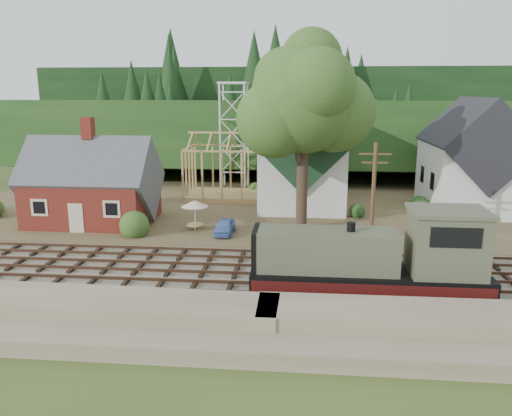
# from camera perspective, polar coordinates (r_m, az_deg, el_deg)

# --- Properties ---
(ground) EXTENTS (140.00, 140.00, 0.00)m
(ground) POSITION_cam_1_polar(r_m,az_deg,el_deg) (31.89, 1.42, -7.78)
(ground) COLOR #384C1E
(ground) RESTS_ON ground
(embankment) EXTENTS (64.00, 5.00, 1.60)m
(embankment) POSITION_cam_1_polar(r_m,az_deg,el_deg) (24.17, -0.03, -15.01)
(embankment) COLOR #7F7259
(embankment) RESTS_ON ground
(railroad_bed) EXTENTS (64.00, 11.00, 0.16)m
(railroad_bed) POSITION_cam_1_polar(r_m,az_deg,el_deg) (31.86, 1.42, -7.65)
(railroad_bed) COLOR #726B5B
(railroad_bed) RESTS_ON ground
(village_flat) EXTENTS (64.00, 26.00, 0.30)m
(village_flat) POSITION_cam_1_polar(r_m,az_deg,el_deg) (49.06, 2.88, -0.07)
(village_flat) COLOR brown
(village_flat) RESTS_ON ground
(hillside) EXTENTS (70.00, 28.96, 12.74)m
(hillside) POSITION_cam_1_polar(r_m,az_deg,el_deg) (72.63, 3.73, 4.16)
(hillside) COLOR #1E3F19
(hillside) RESTS_ON ground
(ridge) EXTENTS (80.00, 20.00, 12.00)m
(ridge) POSITION_cam_1_polar(r_m,az_deg,el_deg) (88.46, 4.05, 5.79)
(ridge) COLOR black
(ridge) RESTS_ON ground
(depot) EXTENTS (10.80, 7.41, 9.00)m
(depot) POSITION_cam_1_polar(r_m,az_deg,el_deg) (45.26, -18.19, 2.11)
(depot) COLOR #5A1D14
(depot) RESTS_ON village_flat
(church) EXTENTS (8.40, 15.17, 13.00)m
(church) POSITION_cam_1_polar(r_m,az_deg,el_deg) (49.77, 5.35, 5.97)
(church) COLOR silver
(church) RESTS_ON village_flat
(farmhouse) EXTENTS (8.40, 10.80, 10.60)m
(farmhouse) POSITION_cam_1_polar(r_m,az_deg,el_deg) (51.68, 23.44, 4.85)
(farmhouse) COLOR silver
(farmhouse) RESTS_ON village_flat
(timber_frame) EXTENTS (8.20, 6.20, 6.99)m
(timber_frame) POSITION_cam_1_polar(r_m,az_deg,el_deg) (52.95, -3.40, 4.35)
(timber_frame) COLOR tan
(timber_frame) RESTS_ON village_flat
(lattice_tower) EXTENTS (3.20, 3.20, 12.12)m
(lattice_tower) POSITION_cam_1_polar(r_m,az_deg,el_deg) (58.27, -2.58, 11.85)
(lattice_tower) COLOR silver
(lattice_tower) RESTS_ON village_flat
(big_tree) EXTENTS (10.90, 8.40, 14.70)m
(big_tree) POSITION_cam_1_polar(r_m,az_deg,el_deg) (39.80, 5.71, 11.42)
(big_tree) COLOR #38281E
(big_tree) RESTS_ON village_flat
(telegraph_pole_near) EXTENTS (2.20, 0.28, 8.00)m
(telegraph_pole_near) POSITION_cam_1_polar(r_m,az_deg,el_deg) (35.98, 13.24, 1.36)
(telegraph_pole_near) COLOR #4C331E
(telegraph_pole_near) RESTS_ON ground
(locomotive) EXTENTS (12.86, 3.22, 5.12)m
(locomotive) POSITION_cam_1_polar(r_m,az_deg,el_deg) (28.56, 13.80, -5.94)
(locomotive) COLOR black
(locomotive) RESTS_ON railroad_bed
(car_blue) EXTENTS (1.46, 3.51, 1.19)m
(car_blue) POSITION_cam_1_polar(r_m,az_deg,el_deg) (39.88, -3.60, -2.12)
(car_blue) COLOR #6086CE
(car_blue) RESTS_ON village_flat
(car_red) EXTENTS (4.31, 3.76, 1.10)m
(car_red) POSITION_cam_1_polar(r_m,az_deg,el_deg) (53.93, 25.22, 0.65)
(car_red) COLOR #CA4110
(car_red) RESTS_ON village_flat
(patio_set) EXTENTS (2.22, 2.22, 2.47)m
(patio_set) POSITION_cam_1_polar(r_m,az_deg,el_deg) (40.82, -7.01, 0.35)
(patio_set) COLOR silver
(patio_set) RESTS_ON village_flat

